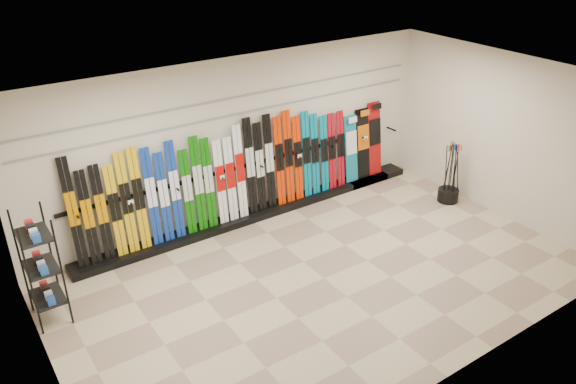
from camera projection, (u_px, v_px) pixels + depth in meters
floor at (324, 278)px, 8.78m from camera, size 8.00×8.00×0.00m
back_wall at (241, 140)px, 9.94m from camera, size 8.00×0.00×8.00m
left_wall at (36, 287)px, 6.10m from camera, size 0.00×5.00×5.00m
right_wall at (503, 136)px, 10.10m from camera, size 0.00×5.00×5.00m
ceiling at (331, 92)px, 7.42m from camera, size 8.00×8.00×0.00m
ski_rack_base at (260, 212)px, 10.55m from camera, size 8.00×0.40×0.12m
skis at (224, 178)px, 9.83m from camera, size 5.37×0.22×1.83m
snowboards at (363, 143)px, 11.53m from camera, size 0.95×0.24×1.53m
accessory_rack at (41, 268)px, 7.59m from camera, size 0.40×0.60×1.66m
pole_bin at (448, 195)px, 11.04m from camera, size 0.40×0.40×0.25m
ski_poles at (451, 173)px, 10.82m from camera, size 0.35×0.29×1.18m
slatwall_rail_0 at (240, 114)px, 9.70m from camera, size 7.60×0.02×0.03m
slatwall_rail_1 at (240, 97)px, 9.57m from camera, size 7.60×0.02×0.03m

